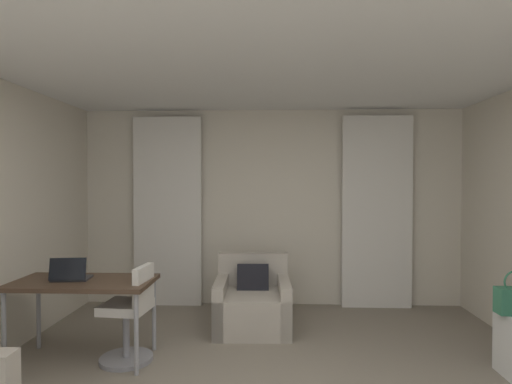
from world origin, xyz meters
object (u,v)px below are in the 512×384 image
desk (83,287)px  desk_chair (130,319)px  armchair (253,304)px  laptop (71,275)px

desk → desk_chair: 0.52m
armchair → laptop: laptop is taller
desk_chair → laptop: laptop is taller
desk_chair → laptop: bearing=-179.6°
desk_chair → laptop: (-0.55, -0.00, 0.39)m
desk → desk_chair: desk_chair is taller
desk_chair → laptop: 0.68m
armchair → desk: bearing=-148.6°
desk_chair → armchair: bearing=40.6°
armchair → laptop: (-1.63, -0.93, 0.51)m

